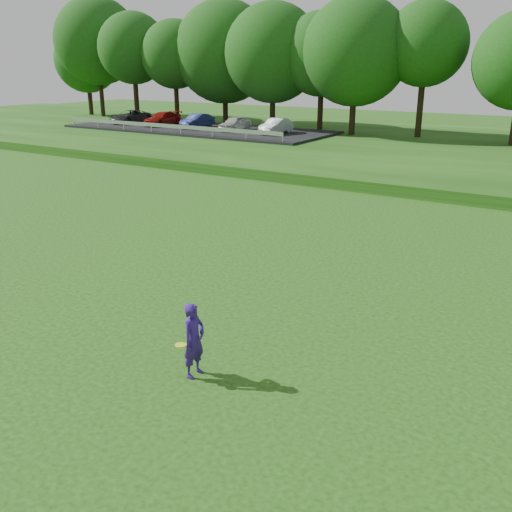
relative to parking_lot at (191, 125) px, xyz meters
The scene contains 6 objects.
ground 41.03m from the parking_lot, 53.13° to the right, with size 140.00×140.00×0.00m, color #17430D.
berm 24.65m from the parking_lot, ahead, with size 130.00×30.00×0.60m, color #17430D.
walking_path 27.76m from the parking_lot, 27.50° to the right, with size 130.00×1.60×0.04m, color gray.
treeline 26.12m from the parking_lot, 11.91° to the left, with size 104.00×7.00×15.00m, color #1D4610, non-canonical shape.
parking_lot is the anchor object (origin of this frame).
woman 41.04m from the parking_lot, 51.67° to the right, with size 0.44×0.69×1.61m.
Camera 1 is at (7.49, -7.61, 6.19)m, focal length 40.00 mm.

